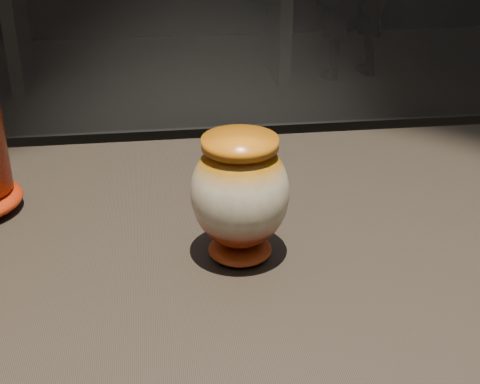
{
  "coord_description": "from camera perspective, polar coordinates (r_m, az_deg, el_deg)",
  "views": [
    {
      "loc": [
        -0.12,
        -0.7,
        1.34
      ],
      "look_at": [
        -0.03,
        -0.0,
        0.99
      ],
      "focal_mm": 50.0,
      "sensor_mm": 36.0,
      "label": 1
    }
  ],
  "objects": [
    {
      "name": "main_vase",
      "position": [
        0.79,
        0.0,
        -0.19
      ],
      "size": [
        0.16,
        0.16,
        0.16
      ],
      "rotation": [
        0.0,
        0.0,
        0.43
      ],
      "color": "maroon",
      "rests_on": "display_plinth"
    }
  ]
}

